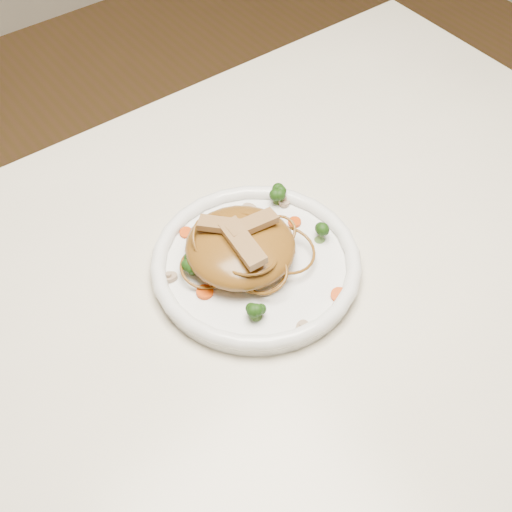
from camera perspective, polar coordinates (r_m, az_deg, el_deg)
ground at (r=1.55m, az=0.91°, el=-19.06°), size 4.00×4.00×0.00m
table at (r=0.97m, az=1.37°, el=-4.95°), size 1.20×0.80×0.75m
plate at (r=0.89m, az=0.00°, el=-0.92°), size 0.31×0.31×0.02m
noodle_mound at (r=0.87m, az=-1.30°, el=0.78°), size 0.16×0.16×0.05m
chicken_a at (r=0.86m, az=-0.32°, el=2.66°), size 0.07×0.03×0.01m
chicken_b at (r=0.86m, az=-2.68°, el=2.55°), size 0.06×0.06×0.01m
chicken_c at (r=0.83m, az=-1.10°, el=1.07°), size 0.03×0.08×0.01m
broccoli_0 at (r=0.95m, az=1.84°, el=5.23°), size 0.03×0.03×0.03m
broccoli_1 at (r=0.87m, az=-5.27°, el=-0.55°), size 0.04×0.04×0.03m
broccoli_2 at (r=0.82m, az=0.02°, el=-4.51°), size 0.03×0.03×0.03m
broccoli_3 at (r=0.90m, az=5.32°, el=1.95°), size 0.03×0.03×0.03m
carrot_0 at (r=0.93m, az=-0.29°, el=3.17°), size 0.02×0.02×0.00m
carrot_1 at (r=0.85m, az=-4.24°, el=-2.99°), size 0.03×0.03×0.00m
carrot_2 at (r=0.93m, az=3.19°, el=2.80°), size 0.02×0.02×0.00m
carrot_3 at (r=0.92m, az=-5.78°, el=1.92°), size 0.02×0.02×0.00m
carrot_4 at (r=0.85m, az=6.87°, el=-3.23°), size 0.03×0.03×0.00m
mushroom_0 at (r=0.82m, az=3.82°, el=-5.89°), size 0.03×0.03×0.01m
mushroom_1 at (r=0.96m, az=2.34°, el=4.53°), size 0.03×0.03×0.01m
mushroom_2 at (r=0.87m, az=-7.19°, el=-1.76°), size 0.03×0.03×0.01m
mushroom_3 at (r=0.94m, az=-0.47°, el=3.77°), size 0.03×0.03×0.01m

